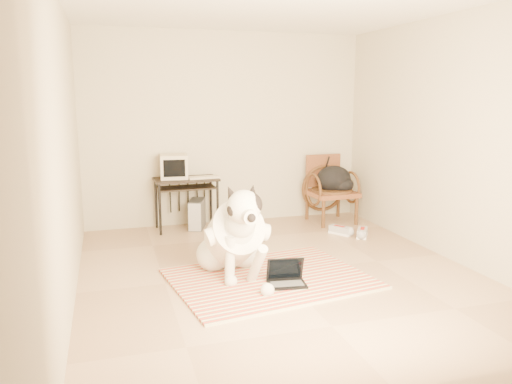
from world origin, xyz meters
name	(u,v)px	position (x,y,z in m)	size (l,w,h in m)	color
floor	(278,272)	(0.00, 0.00, 0.00)	(4.50, 4.50, 0.00)	tan
ceiling	(280,1)	(0.00, 0.00, 2.70)	(4.50, 4.50, 0.00)	silver
wall_back	(226,129)	(0.00, 2.25, 1.35)	(4.50, 4.50, 0.00)	#BDB29B
wall_front	(409,179)	(0.00, -2.25, 1.35)	(4.50, 4.50, 0.00)	#BDB29B
wall_left	(66,150)	(-2.00, 0.00, 1.35)	(4.50, 4.50, 0.00)	#BDB29B
wall_right	(448,138)	(2.00, 0.00, 1.35)	(4.50, 4.50, 0.00)	#BDB29B
rug	(270,278)	(-0.15, -0.19, 0.01)	(2.09, 1.72, 0.02)	red
dog	(234,237)	(-0.46, 0.02, 0.41)	(0.69, 1.43, 1.04)	silver
laptop	(286,278)	(-0.05, -0.40, 0.08)	(0.39, 0.31, 0.25)	black
computer_desk	(186,186)	(-0.64, 1.97, 0.61)	(0.87, 0.50, 0.71)	black
crt_monitor	(174,167)	(-0.79, 2.02, 0.87)	(0.39, 0.38, 0.32)	#C3B399
desk_keyboard	(204,177)	(-0.41, 1.90, 0.73)	(0.42, 0.15, 0.03)	#C3B399
pc_tower	(197,214)	(-0.49, 1.99, 0.20)	(0.31, 0.46, 0.40)	#49494C
rattan_chair	(330,189)	(1.44, 1.82, 0.48)	(0.66, 0.64, 0.96)	brown
backpack	(335,180)	(1.50, 1.77, 0.62)	(0.52, 0.44, 0.38)	black
sneaker_left	(341,231)	(1.28, 1.12, 0.05)	(0.27, 0.33, 0.11)	white
sneaker_right	(362,233)	(1.50, 0.94, 0.05)	(0.27, 0.32, 0.11)	white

